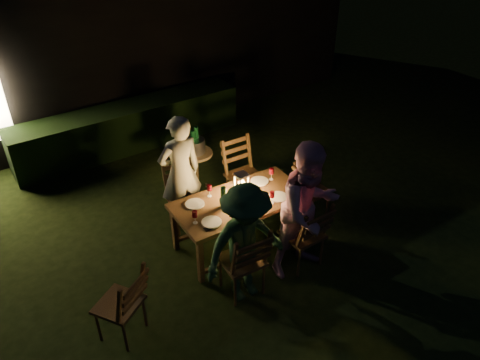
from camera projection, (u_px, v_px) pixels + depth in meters
garden_envelope at (99, 27)px, 9.81m from camera, size 40.00×40.00×3.20m
dining_table at (240, 204)px, 6.10m from camera, size 1.78×0.93×0.73m
chair_near_left at (243, 271)px, 5.54m from camera, size 0.51×0.55×1.06m
chair_near_right at (303, 245)px, 5.95m from camera, size 0.47×0.51×1.04m
chair_far_left at (185, 208)px, 6.65m from camera, size 0.48×0.51×0.97m
chair_far_right at (244, 185)px, 7.08m from camera, size 0.49×0.52×1.07m
chair_end at (311, 199)px, 6.86m from camera, size 0.45×0.42×0.92m
chair_spare at (122, 315)px, 5.02m from camera, size 0.63×0.64×1.00m
person_house_side at (180, 173)px, 6.38m from camera, size 0.63×0.43×1.70m
person_opp_right at (309, 210)px, 5.59m from camera, size 0.90×0.71×1.80m
person_opp_left at (245, 244)px, 5.26m from camera, size 1.03×0.61×1.56m
lantern at (242, 187)px, 6.04m from camera, size 0.16×0.16×0.35m
plate_far_left at (195, 204)px, 5.97m from camera, size 0.25×0.25×0.01m
plate_near_left at (212, 222)px, 5.66m from camera, size 0.25×0.25×0.01m
plate_far_right at (259, 181)px, 6.42m from camera, size 0.25×0.25×0.01m
plate_near_right at (278, 197)px, 6.11m from camera, size 0.25×0.25×0.01m
wineglass_a at (209, 191)px, 6.08m from camera, size 0.06×0.06×0.18m
wineglass_b at (195, 217)px, 5.61m from camera, size 0.06×0.06×0.18m
wineglass_c at (272, 198)px, 5.95m from camera, size 0.06×0.06×0.18m
wineglass_d at (271, 174)px, 6.42m from camera, size 0.06×0.06×0.18m
wineglass_e at (246, 208)px, 5.76m from camera, size 0.06×0.06×0.18m
bottle_table at (223, 197)px, 5.88m from camera, size 0.07×0.07×0.28m
napkin_left at (244, 216)px, 5.77m from camera, size 0.18×0.14×0.01m
napkin_right at (288, 198)px, 6.09m from camera, size 0.18×0.14×0.01m
phone at (210, 228)px, 5.57m from camera, size 0.14×0.07×0.01m
side_table at (196, 157)px, 7.21m from camera, size 0.52×0.52×0.70m
ice_bucket at (195, 146)px, 7.10m from camera, size 0.30×0.30×0.22m
bottle_bucket_a at (193, 145)px, 7.02m from camera, size 0.07×0.07×0.32m
bottle_bucket_b at (197, 141)px, 7.13m from camera, size 0.07×0.07×0.32m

